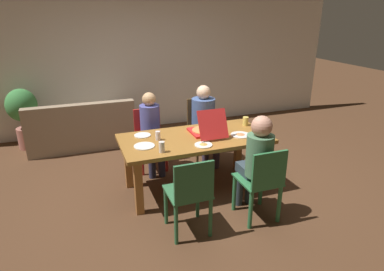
{
  "coord_description": "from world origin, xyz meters",
  "views": [
    {
      "loc": [
        -1.38,
        -3.67,
        2.23
      ],
      "look_at": [
        0.0,
        0.1,
        0.71
      ],
      "focal_mm": 31.23,
      "sensor_mm": 36.0,
      "label": 1
    }
  ],
  "objects_px": {
    "pizza_box_0": "(206,130)",
    "couch": "(82,130)",
    "plate_1": "(203,145)",
    "plate_2": "(240,135)",
    "drinking_glass_0": "(246,121)",
    "potted_plant": "(23,112)",
    "chair_1": "(261,182)",
    "chair_0": "(201,127)",
    "plate_0": "(144,146)",
    "plate_3": "(142,135)",
    "drinking_glass_1": "(162,147)",
    "chair_3": "(190,193)",
    "person_2": "(151,127)",
    "person_0": "(205,118)",
    "dining_table": "(195,144)",
    "chair_2": "(149,135)",
    "drinking_glass_2": "(158,136)",
    "person_1": "(256,157)"
  },
  "relations": [
    {
      "from": "pizza_box_0",
      "to": "couch",
      "type": "relative_size",
      "value": 0.31
    },
    {
      "from": "pizza_box_0",
      "to": "plate_1",
      "type": "distance_m",
      "value": 0.4
    },
    {
      "from": "plate_2",
      "to": "drinking_glass_0",
      "type": "xyz_separation_m",
      "value": [
        0.25,
        0.32,
        0.05
      ]
    },
    {
      "from": "plate_1",
      "to": "potted_plant",
      "type": "relative_size",
      "value": 0.21
    },
    {
      "from": "chair_1",
      "to": "plate_2",
      "type": "height_order",
      "value": "chair_1"
    },
    {
      "from": "chair_0",
      "to": "drinking_glass_0",
      "type": "bearing_deg",
      "value": -60.85
    },
    {
      "from": "couch",
      "to": "plate_0",
      "type": "bearing_deg",
      "value": -73.29
    },
    {
      "from": "plate_3",
      "to": "drinking_glass_1",
      "type": "bearing_deg",
      "value": -80.89
    },
    {
      "from": "chair_3",
      "to": "person_2",
      "type": "bearing_deg",
      "value": 90.0
    },
    {
      "from": "chair_1",
      "to": "person_0",
      "type": "bearing_deg",
      "value": 90.0
    },
    {
      "from": "person_2",
      "to": "chair_3",
      "type": "xyz_separation_m",
      "value": [
        0.0,
        -1.62,
        -0.18
      ]
    },
    {
      "from": "chair_1",
      "to": "plate_2",
      "type": "distance_m",
      "value": 0.83
    },
    {
      "from": "chair_1",
      "to": "drinking_glass_1",
      "type": "height_order",
      "value": "chair_1"
    },
    {
      "from": "dining_table",
      "to": "person_2",
      "type": "distance_m",
      "value": 0.81
    },
    {
      "from": "plate_1",
      "to": "plate_3",
      "type": "relative_size",
      "value": 1.01
    },
    {
      "from": "chair_2",
      "to": "plate_0",
      "type": "bearing_deg",
      "value": -106.17
    },
    {
      "from": "pizza_box_0",
      "to": "drinking_glass_2",
      "type": "relative_size",
      "value": 4.67
    },
    {
      "from": "drinking_glass_0",
      "to": "drinking_glass_2",
      "type": "relative_size",
      "value": 1.07
    },
    {
      "from": "plate_0",
      "to": "plate_2",
      "type": "bearing_deg",
      "value": -2.78
    },
    {
      "from": "chair_3",
      "to": "plate_2",
      "type": "bearing_deg",
      "value": 38.39
    },
    {
      "from": "couch",
      "to": "potted_plant",
      "type": "height_order",
      "value": "potted_plant"
    },
    {
      "from": "person_0",
      "to": "chair_1",
      "type": "distance_m",
      "value": 1.66
    },
    {
      "from": "pizza_box_0",
      "to": "potted_plant",
      "type": "bearing_deg",
      "value": 136.88
    },
    {
      "from": "person_2",
      "to": "chair_3",
      "type": "distance_m",
      "value": 1.63
    },
    {
      "from": "chair_2",
      "to": "drinking_glass_0",
      "type": "height_order",
      "value": "chair_2"
    },
    {
      "from": "plate_0",
      "to": "plate_3",
      "type": "height_order",
      "value": "same"
    },
    {
      "from": "plate_2",
      "to": "person_2",
      "type": "bearing_deg",
      "value": 138.09
    },
    {
      "from": "person_1",
      "to": "plate_1",
      "type": "height_order",
      "value": "person_1"
    },
    {
      "from": "plate_3",
      "to": "couch",
      "type": "relative_size",
      "value": 0.12
    },
    {
      "from": "pizza_box_0",
      "to": "plate_2",
      "type": "xyz_separation_m",
      "value": [
        0.39,
        -0.21,
        -0.04
      ]
    },
    {
      "from": "plate_1",
      "to": "drinking_glass_0",
      "type": "relative_size",
      "value": 1.75
    },
    {
      "from": "chair_2",
      "to": "person_2",
      "type": "xyz_separation_m",
      "value": [
        0.0,
        -0.16,
        0.18
      ]
    },
    {
      "from": "chair_0",
      "to": "person_2",
      "type": "height_order",
      "value": "person_2"
    },
    {
      "from": "drinking_glass_1",
      "to": "potted_plant",
      "type": "height_order",
      "value": "potted_plant"
    },
    {
      "from": "person_0",
      "to": "chair_3",
      "type": "relative_size",
      "value": 1.36
    },
    {
      "from": "person_2",
      "to": "plate_0",
      "type": "xyz_separation_m",
      "value": [
        -0.28,
        -0.8,
        0.06
      ]
    },
    {
      "from": "person_0",
      "to": "plate_1",
      "type": "height_order",
      "value": "person_0"
    },
    {
      "from": "plate_2",
      "to": "person_0",
      "type": "bearing_deg",
      "value": 99.03
    },
    {
      "from": "person_0",
      "to": "plate_2",
      "type": "distance_m",
      "value": 0.88
    },
    {
      "from": "dining_table",
      "to": "person_2",
      "type": "xyz_separation_m",
      "value": [
        -0.39,
        0.71,
        0.05
      ]
    },
    {
      "from": "drinking_glass_1",
      "to": "drinking_glass_2",
      "type": "height_order",
      "value": "drinking_glass_1"
    },
    {
      "from": "drinking_glass_0",
      "to": "plate_2",
      "type": "bearing_deg",
      "value": -127.43
    },
    {
      "from": "chair_0",
      "to": "couch",
      "type": "height_order",
      "value": "chair_0"
    },
    {
      "from": "pizza_box_0",
      "to": "dining_table",
      "type": "bearing_deg",
      "value": -160.91
    },
    {
      "from": "chair_3",
      "to": "couch",
      "type": "relative_size",
      "value": 0.51
    },
    {
      "from": "person_0",
      "to": "couch",
      "type": "bearing_deg",
      "value": 142.81
    },
    {
      "from": "chair_0",
      "to": "person_0",
      "type": "xyz_separation_m",
      "value": [
        0.0,
        -0.15,
        0.19
      ]
    },
    {
      "from": "drinking_glass_0",
      "to": "plate_3",
      "type": "bearing_deg",
      "value": 176.22
    },
    {
      "from": "person_1",
      "to": "chair_3",
      "type": "bearing_deg",
      "value": -171.63
    },
    {
      "from": "drinking_glass_2",
      "to": "potted_plant",
      "type": "distance_m",
      "value": 2.82
    }
  ]
}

